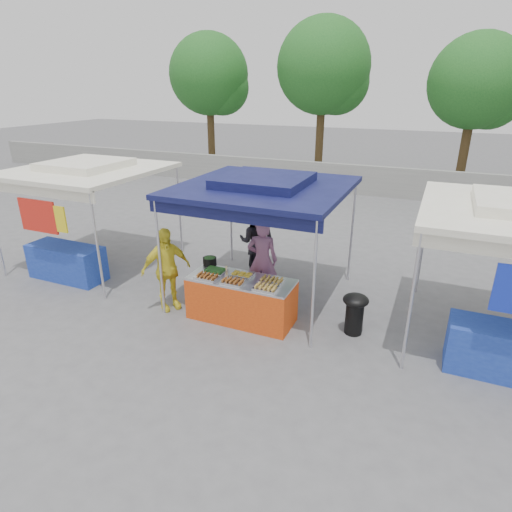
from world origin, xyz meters
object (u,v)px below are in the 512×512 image
at_px(vendor_woman, 262,260).
at_px(wok_burner, 355,310).
at_px(customer_person, 166,269).
at_px(vendor_table, 241,299).
at_px(cooking_pot, 210,261).
at_px(helper_man, 257,242).

bearing_deg(vendor_woman, wok_burner, 149.82).
xyz_separation_m(wok_burner, customer_person, (-3.61, -0.54, 0.39)).
bearing_deg(vendor_table, wok_burner, 9.77).
relative_size(vendor_table, cooking_pot, 7.40).
xyz_separation_m(helper_man, customer_person, (-1.04, -2.08, -0.02)).
height_order(vendor_table, helper_man, helper_man).
height_order(wok_burner, customer_person, customer_person).
relative_size(wok_burner, vendor_woman, 0.45).
relative_size(vendor_table, vendor_woman, 1.16).
distance_m(wok_burner, vendor_woman, 2.18).
bearing_deg(customer_person, cooking_pot, -17.19).
distance_m(wok_burner, customer_person, 3.67).
bearing_deg(vendor_woman, cooking_pot, 22.08).
height_order(vendor_table, vendor_woman, vendor_woman).
bearing_deg(vendor_woman, helper_man, -74.17).
bearing_deg(vendor_woman, customer_person, 23.00).
xyz_separation_m(vendor_table, helper_man, (-0.50, 1.90, 0.44)).
height_order(wok_burner, helper_man, helper_man).
height_order(cooking_pot, customer_person, customer_person).
height_order(cooking_pot, helper_man, helper_man).
bearing_deg(helper_man, cooking_pot, 69.62).
height_order(cooking_pot, wok_burner, cooking_pot).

